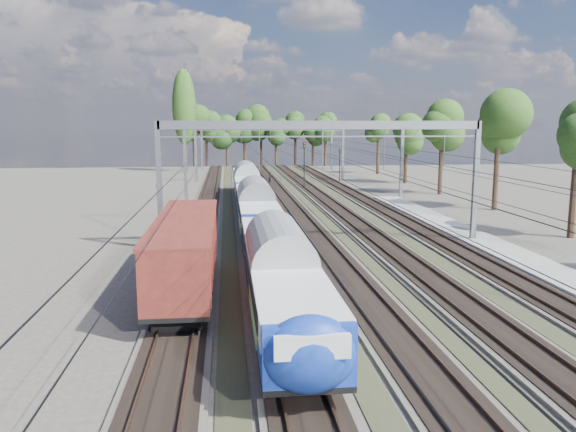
{
  "coord_description": "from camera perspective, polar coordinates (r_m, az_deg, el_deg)",
  "views": [
    {
      "loc": [
        -6.81,
        -9.63,
        8.71
      ],
      "look_at": [
        -2.86,
        26.49,
        2.8
      ],
      "focal_mm": 35.0,
      "sensor_mm": 36.0,
      "label": 1
    }
  ],
  "objects": [
    {
      "name": "poplar",
      "position": [
        107.95,
        -10.51,
        10.78
      ],
      "size": [
        4.4,
        4.4,
        19.04
      ],
      "color": "black",
      "rests_on": "ground"
    },
    {
      "name": "track_bed",
      "position": [
        55.72,
        0.85,
        0.35
      ],
      "size": [
        21.0,
        130.0,
        0.34
      ],
      "color": "#47423A",
      "rests_on": "ground"
    },
    {
      "name": "tree_belt",
      "position": [
        103.81,
        1.51,
        8.83
      ],
      "size": [
        40.11,
        99.27,
        11.69
      ],
      "color": "black",
      "rests_on": "ground"
    },
    {
      "name": "emu_train",
      "position": [
        45.63,
        -3.28,
        1.4
      ],
      "size": [
        2.9,
        61.47,
        4.25
      ],
      "color": "black",
      "rests_on": "ground"
    },
    {
      "name": "worker",
      "position": [
        83.68,
        -1.87,
        3.87
      ],
      "size": [
        0.58,
        0.73,
        1.76
      ],
      "primitive_type": "imported",
      "rotation": [
        0.0,
        0.0,
        1.3
      ],
      "color": "black",
      "rests_on": "ground"
    },
    {
      "name": "freight_boxcar",
      "position": [
        29.86,
        -10.32,
        -3.32
      ],
      "size": [
        3.03,
        14.61,
        3.77
      ],
      "color": "black",
      "rests_on": "ground"
    },
    {
      "name": "signal_far",
      "position": [
        86.16,
        5.27,
        5.54
      ],
      "size": [
        0.35,
        0.32,
        5.08
      ],
      "rotation": [
        0.0,
        0.0,
        -0.23
      ],
      "color": "black",
      "rests_on": "ground"
    },
    {
      "name": "platform",
      "position": [
        36.13,
        25.49,
        -5.39
      ],
      "size": [
        3.0,
        70.0,
        0.3
      ],
      "primitive_type": "cube",
      "color": "gray",
      "rests_on": "ground"
    },
    {
      "name": "catenary",
      "position": [
        62.77,
        0.3,
        7.13
      ],
      "size": [
        25.65,
        130.0,
        9.0
      ],
      "color": "slate",
      "rests_on": "ground"
    },
    {
      "name": "signal_near",
      "position": [
        76.77,
        1.66,
        5.76
      ],
      "size": [
        0.42,
        0.39,
        6.41
      ],
      "rotation": [
        0.0,
        0.0,
        0.14
      ],
      "color": "black",
      "rests_on": "ground"
    }
  ]
}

